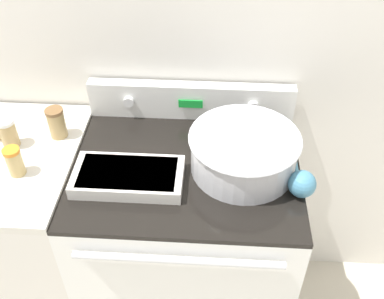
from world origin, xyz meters
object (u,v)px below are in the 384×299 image
at_px(spice_jar_white_cap, 8,133).
at_px(spice_jar_orange_cap, 15,161).
at_px(mixing_bowl, 244,150).
at_px(ladle, 302,183).
at_px(spice_jar_brown_cap, 57,123).
at_px(casserole_dish, 128,176).

bearing_deg(spice_jar_white_cap, spice_jar_orange_cap, -62.49).
xyz_separation_m(mixing_bowl, ladle, (0.18, -0.10, -0.04)).
height_order(ladle, spice_jar_brown_cap, spice_jar_brown_cap).
bearing_deg(ladle, mixing_bowl, 150.40).
bearing_deg(spice_jar_orange_cap, spice_jar_brown_cap, 68.60).
bearing_deg(ladle, spice_jar_white_cap, 170.92).
relative_size(casserole_dish, spice_jar_brown_cap, 3.11).
bearing_deg(mixing_bowl, ladle, -29.60).
relative_size(spice_jar_orange_cap, spice_jar_white_cap, 0.95).
bearing_deg(mixing_bowl, spice_jar_white_cap, 176.06).
bearing_deg(mixing_bowl, spice_jar_orange_cap, -173.48).
height_order(ladle, spice_jar_orange_cap, spice_jar_orange_cap).
xyz_separation_m(spice_jar_brown_cap, spice_jar_orange_cap, (-0.08, -0.20, -0.01)).
relative_size(ladle, spice_jar_brown_cap, 2.48).
height_order(spice_jar_brown_cap, spice_jar_white_cap, spice_jar_brown_cap).
height_order(mixing_bowl, spice_jar_white_cap, mixing_bowl).
bearing_deg(casserole_dish, mixing_bowl, 13.76).
bearing_deg(ladle, spice_jar_brown_cap, 165.26).
relative_size(mixing_bowl, spice_jar_orange_cap, 3.57).
bearing_deg(ladle, casserole_dish, 178.77).
height_order(casserole_dish, spice_jar_orange_cap, spice_jar_orange_cap).
height_order(mixing_bowl, spice_jar_orange_cap, mixing_bowl).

